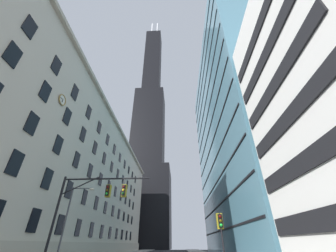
% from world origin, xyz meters
% --- Properties ---
extents(station_building, '(15.37, 72.08, 27.65)m').
position_xyz_m(station_building, '(-18.35, 30.04, 13.80)').
color(station_building, beige).
rests_on(station_building, ground).
extents(dark_skyscraper, '(25.40, 25.40, 169.66)m').
position_xyz_m(dark_skyscraper, '(-13.08, 88.31, 50.45)').
color(dark_skyscraper, black).
rests_on(dark_skyscraper, ground).
extents(glass_office_midrise, '(16.43, 43.57, 47.58)m').
position_xyz_m(glass_office_midrise, '(19.16, 26.79, 23.79)').
color(glass_office_midrise, teal).
rests_on(glass_office_midrise, ground).
extents(traffic_signal_mast, '(7.96, 0.63, 7.14)m').
position_xyz_m(traffic_signal_mast, '(-3.66, 4.38, 5.22)').
color(traffic_signal_mast, black).
rests_on(traffic_signal_mast, sidewalk_left).
extents(traffic_light_near_right, '(0.40, 0.63, 3.77)m').
position_xyz_m(traffic_light_near_right, '(6.64, 2.95, 3.17)').
color(traffic_light_near_right, black).
rests_on(traffic_light_near_right, sidewalk_right).
extents(street_lamppost, '(2.55, 0.32, 7.43)m').
position_xyz_m(street_lamppost, '(-8.04, 9.36, 4.61)').
color(street_lamppost, '#47474C').
rests_on(street_lamppost, sidewalk_left).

